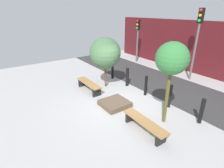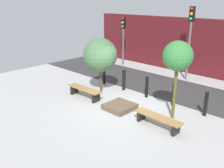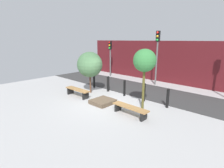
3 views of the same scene
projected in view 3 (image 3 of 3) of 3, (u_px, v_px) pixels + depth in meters
ground_plane at (106, 102)px, 9.89m from camera, size 18.00×18.00×0.00m
road_strip at (141, 90)px, 12.41m from camera, size 18.00×3.28×0.01m
building_facade at (166, 62)px, 14.44m from camera, size 16.20×0.50×3.36m
bench_left at (78, 91)px, 10.87m from camera, size 1.91×0.48×0.48m
bench_right at (130, 109)px, 8.15m from camera, size 1.89×0.46×0.43m
planter_bed at (103, 102)px, 9.71m from camera, size 1.12×1.17×0.22m
tree_behind_left_bench at (90, 65)px, 11.23m from camera, size 1.63×1.63×2.71m
tree_behind_right_bench at (145, 61)px, 8.36m from camera, size 1.12×1.12×3.04m
bollard_far_left at (94, 80)px, 12.85m from camera, size 0.15×0.15×1.06m
bollard_left at (108, 84)px, 11.90m from camera, size 0.17×0.17×1.04m
bollard_center at (124, 88)px, 10.95m from camera, size 0.14×0.14×1.01m
bollard_right at (144, 92)px, 9.99m from camera, size 0.15×0.15×1.05m
bollard_far_right at (168, 98)px, 9.04m from camera, size 0.15×0.15×1.00m
traffic_light_west at (110, 52)px, 16.44m from camera, size 0.28×0.27×3.33m
traffic_light_mid_west at (157, 49)px, 13.07m from camera, size 0.28×0.27×4.08m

